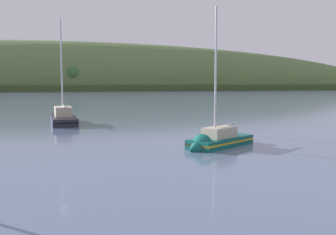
# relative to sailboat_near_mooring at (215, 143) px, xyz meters

# --- Properties ---
(far_shoreline_hill) EXTENTS (601.39, 115.52, 60.22)m
(far_shoreline_hill) POSITION_rel_sailboat_near_mooring_xyz_m (-40.08, 220.48, -0.22)
(far_shoreline_hill) COLOR #3C4E24
(far_shoreline_hill) RESTS_ON ground
(sailboat_near_mooring) EXTENTS (6.71, 5.75, 11.46)m
(sailboat_near_mooring) POSITION_rel_sailboat_near_mooring_xyz_m (0.00, 0.00, 0.00)
(sailboat_near_mooring) COLOR #0F564C
(sailboat_near_mooring) RESTS_ON ground
(sailboat_midwater_white) EXTENTS (4.02, 9.49, 13.51)m
(sailboat_midwater_white) POSITION_rel_sailboat_near_mooring_xyz_m (-12.92, 19.65, 0.09)
(sailboat_midwater_white) COLOR #232328
(sailboat_midwater_white) RESTS_ON ground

